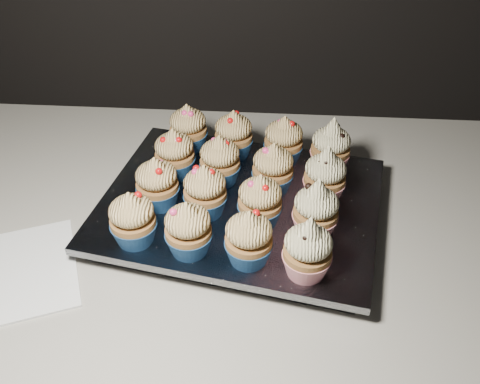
{
  "coord_description": "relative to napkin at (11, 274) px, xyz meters",
  "views": [
    {
      "loc": [
        0.04,
        1.07,
        1.45
      ],
      "look_at": [
        -0.0,
        1.68,
        0.95
      ],
      "focal_mm": 40.0,
      "sensor_mm": 36.0,
      "label": 1
    }
  ],
  "objects": [
    {
      "name": "cabinet",
      "position": [
        0.31,
        0.16,
        -0.47
      ],
      "size": [
        2.4,
        0.6,
        0.86
      ],
      "primitive_type": "cube",
      "color": "black",
      "rests_on": "ground"
    },
    {
      "name": "worktop",
      "position": [
        0.31,
        0.16,
        -0.02
      ],
      "size": [
        2.44,
        0.64,
        0.04
      ],
      "primitive_type": "cube",
      "color": "beige",
      "rests_on": "cabinet"
    },
    {
      "name": "napkin",
      "position": [
        0.0,
        0.0,
        0.0
      ],
      "size": [
        0.23,
        0.23,
        0.0
      ],
      "primitive_type": "cube",
      "rotation": [
        0.0,
        0.0,
        0.39
      ],
      "color": "white",
      "rests_on": "worktop"
    },
    {
      "name": "baking_tray",
      "position": [
        0.3,
        0.14,
        0.01
      ],
      "size": [
        0.42,
        0.35,
        0.02
      ],
      "primitive_type": "cube",
      "rotation": [
        0.0,
        0.0,
        -0.19
      ],
      "color": "black",
      "rests_on": "worktop"
    },
    {
      "name": "foil_lining",
      "position": [
        0.3,
        0.14,
        0.03
      ],
      "size": [
        0.46,
        0.39,
        0.01
      ],
      "primitive_type": "cube",
      "rotation": [
        0.0,
        0.0,
        -0.19
      ],
      "color": "silver",
      "rests_on": "baking_tray"
    },
    {
      "name": "cupcake_0",
      "position": [
        0.17,
        0.05,
        0.07
      ],
      "size": [
        0.06,
        0.06,
        0.08
      ],
      "color": "navy",
      "rests_on": "foil_lining"
    },
    {
      "name": "cupcake_1",
      "position": [
        0.24,
        0.03,
        0.07
      ],
      "size": [
        0.06,
        0.06,
        0.08
      ],
      "color": "navy",
      "rests_on": "foil_lining"
    },
    {
      "name": "cupcake_2",
      "position": [
        0.32,
        0.02,
        0.07
      ],
      "size": [
        0.06,
        0.06,
        0.08
      ],
      "color": "navy",
      "rests_on": "foil_lining"
    },
    {
      "name": "cupcake_3",
      "position": [
        0.4,
        0.0,
        0.07
      ],
      "size": [
        0.06,
        0.06,
        0.1
      ],
      "color": "red",
      "rests_on": "foil_lining"
    },
    {
      "name": "cupcake_4",
      "position": [
        0.18,
        0.12,
        0.07
      ],
      "size": [
        0.06,
        0.06,
        0.08
      ],
      "color": "navy",
      "rests_on": "foil_lining"
    },
    {
      "name": "cupcake_5",
      "position": [
        0.26,
        0.11,
        0.07
      ],
      "size": [
        0.06,
        0.06,
        0.08
      ],
      "color": "navy",
      "rests_on": "foil_lining"
    },
    {
      "name": "cupcake_6",
      "position": [
        0.33,
        0.1,
        0.07
      ],
      "size": [
        0.06,
        0.06,
        0.08
      ],
      "color": "navy",
      "rests_on": "foil_lining"
    },
    {
      "name": "cupcake_7",
      "position": [
        0.41,
        0.08,
        0.07
      ],
      "size": [
        0.06,
        0.06,
        0.1
      ],
      "color": "red",
      "rests_on": "foil_lining"
    },
    {
      "name": "cupcake_8",
      "position": [
        0.2,
        0.2,
        0.07
      ],
      "size": [
        0.06,
        0.06,
        0.08
      ],
      "color": "navy",
      "rests_on": "foil_lining"
    },
    {
      "name": "cupcake_9",
      "position": [
        0.27,
        0.19,
        0.07
      ],
      "size": [
        0.06,
        0.06,
        0.08
      ],
      "color": "navy",
      "rests_on": "foil_lining"
    },
    {
      "name": "cupcake_10",
      "position": [
        0.35,
        0.17,
        0.07
      ],
      "size": [
        0.06,
        0.06,
        0.08
      ],
      "color": "navy",
      "rests_on": "foil_lining"
    },
    {
      "name": "cupcake_11",
      "position": [
        0.43,
        0.16,
        0.07
      ],
      "size": [
        0.06,
        0.06,
        0.1
      ],
      "color": "red",
      "rests_on": "foil_lining"
    },
    {
      "name": "cupcake_12",
      "position": [
        0.21,
        0.28,
        0.07
      ],
      "size": [
        0.06,
        0.06,
        0.08
      ],
      "color": "navy",
      "rests_on": "foil_lining"
    },
    {
      "name": "cupcake_13",
      "position": [
        0.28,
        0.26,
        0.07
      ],
      "size": [
        0.06,
        0.06,
        0.08
      ],
      "color": "navy",
      "rests_on": "foil_lining"
    },
    {
      "name": "cupcake_14",
      "position": [
        0.37,
        0.25,
        0.07
      ],
      "size": [
        0.06,
        0.06,
        0.08
      ],
      "color": "navy",
      "rests_on": "foil_lining"
    },
    {
      "name": "cupcake_15",
      "position": [
        0.44,
        0.23,
        0.07
      ],
      "size": [
        0.06,
        0.06,
        0.1
      ],
      "color": "red",
      "rests_on": "foil_lining"
    }
  ]
}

